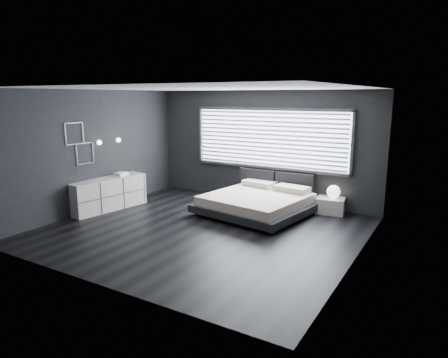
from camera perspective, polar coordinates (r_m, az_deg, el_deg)
The scene contains 12 objects.
room at distance 7.80m, azimuth -3.19°, elevation 2.49°, with size 6.04×6.00×2.80m.
window at distance 10.02m, azimuth 6.42°, elevation 5.73°, with size 4.14×0.09×1.52m.
headboard at distance 10.04m, azimuth 7.37°, elevation -0.30°, with size 1.96×0.16×0.52m.
sconce_near at distance 9.70m, azimuth -17.39°, elevation 5.00°, with size 0.18×0.11×0.11m.
sconce_far at distance 10.11m, azimuth -14.86°, elevation 5.40°, with size 0.18×0.11×0.11m.
wall_art_upper at distance 9.36m, azimuth -20.59°, elevation 6.10°, with size 0.01×0.48×0.48m.
wall_art_lower at distance 9.57m, azimuth -19.23°, elevation 3.47°, with size 0.01×0.48×0.48m.
bed at distance 9.18m, azimuth 4.75°, elevation -3.32°, with size 2.55×2.46×0.58m.
nightstand at distance 9.54m, azimuth 14.98°, elevation -3.66°, with size 0.62×0.52×0.36m, color silver.
orb_lamp at distance 9.45m, azimuth 15.37°, elevation -1.76°, with size 0.30×0.30×0.30m, color white.
dresser at distance 9.88m, azimuth -16.24°, elevation -2.02°, with size 0.80×1.95×0.76m.
book_stack at distance 10.09m, azimuth -14.51°, elevation 0.74°, with size 0.27×0.34×0.07m.
Camera 1 is at (4.29, -6.39, 2.67)m, focal length 32.00 mm.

